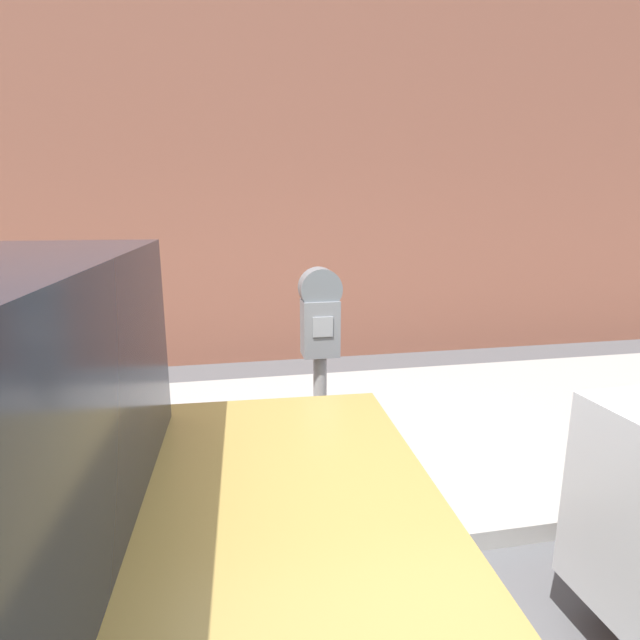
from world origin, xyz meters
TOP-DOWN VIEW (x-y plane):
  - sidewalk at (0.00, 2.20)m, footprint 24.00×2.80m
  - building_facade at (0.00, 4.68)m, footprint 24.00×0.30m
  - parking_meter at (0.13, 1.12)m, footprint 0.22×0.16m

SIDE VIEW (x-z plane):
  - sidewalk at x=0.00m, z-range 0.00..0.12m
  - parking_meter at x=0.13m, z-range 0.41..1.87m
  - building_facade at x=0.00m, z-range 0.00..5.99m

